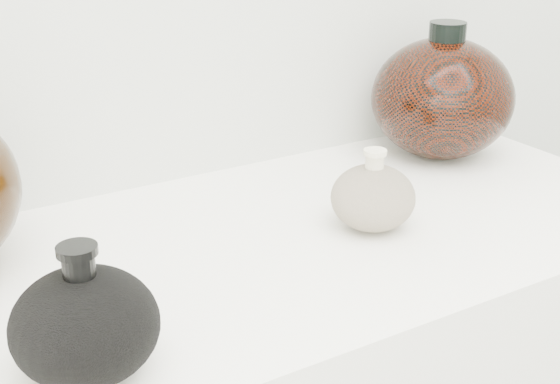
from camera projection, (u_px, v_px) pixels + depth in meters
black_gourd_vase at (85, 325)px, 0.69m from camera, size 0.14×0.14×0.13m
cream_gourd_vase at (373, 197)px, 0.99m from camera, size 0.14×0.14×0.11m
right_round_pot at (442, 98)px, 1.23m from camera, size 0.25×0.25×0.21m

